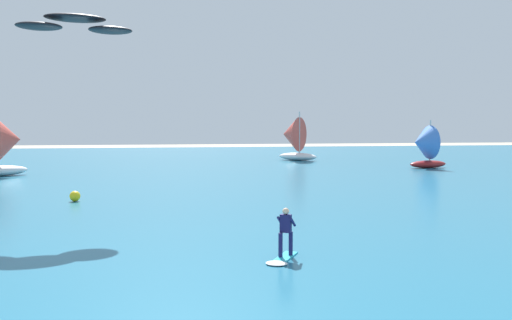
{
  "coord_description": "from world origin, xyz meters",
  "views": [
    {
      "loc": [
        -2.54,
        -0.07,
        4.62
      ],
      "look_at": [
        0.3,
        19.22,
        3.23
      ],
      "focal_mm": 37.67,
      "sensor_mm": 36.0,
      "label": 1
    }
  ],
  "objects_px": {
    "sailboat_outermost": "(6,145)",
    "sailboat_anchored_offshore": "(292,138)",
    "kitesurfer": "(284,241)",
    "marker_buoy": "(75,196)",
    "sailboat_near_shore": "(423,146)",
    "kite": "(75,24)"
  },
  "relations": [
    {
      "from": "kite",
      "to": "sailboat_outermost",
      "type": "height_order",
      "value": "kite"
    },
    {
      "from": "kite",
      "to": "sailboat_outermost",
      "type": "distance_m",
      "value": 23.71
    },
    {
      "from": "marker_buoy",
      "to": "sailboat_near_shore",
      "type": "bearing_deg",
      "value": 31.14
    },
    {
      "from": "kitesurfer",
      "to": "sailboat_anchored_offshore",
      "type": "bearing_deg",
      "value": 77.4
    },
    {
      "from": "sailboat_outermost",
      "to": "sailboat_anchored_offshore",
      "type": "distance_m",
      "value": 31.09
    },
    {
      "from": "sailboat_near_shore",
      "to": "marker_buoy",
      "type": "bearing_deg",
      "value": -148.86
    },
    {
      "from": "kite",
      "to": "sailboat_anchored_offshore",
      "type": "distance_m",
      "value": 39.98
    },
    {
      "from": "marker_buoy",
      "to": "sailboat_outermost",
      "type": "bearing_deg",
      "value": 117.8
    },
    {
      "from": "kitesurfer",
      "to": "sailboat_anchored_offshore",
      "type": "relative_size",
      "value": 0.35
    },
    {
      "from": "sailboat_near_shore",
      "to": "sailboat_anchored_offshore",
      "type": "bearing_deg",
      "value": 129.87
    },
    {
      "from": "sailboat_outermost",
      "to": "marker_buoy",
      "type": "relative_size",
      "value": 9.38
    },
    {
      "from": "kitesurfer",
      "to": "marker_buoy",
      "type": "bearing_deg",
      "value": 122.84
    },
    {
      "from": "kitesurfer",
      "to": "marker_buoy",
      "type": "xyz_separation_m",
      "value": [
        -9.23,
        14.3,
        -0.3
      ]
    },
    {
      "from": "kite",
      "to": "marker_buoy",
      "type": "distance_m",
      "value": 10.09
    },
    {
      "from": "sailboat_outermost",
      "to": "marker_buoy",
      "type": "bearing_deg",
      "value": -62.2
    },
    {
      "from": "sailboat_anchored_offshore",
      "to": "marker_buoy",
      "type": "bearing_deg",
      "value": -122.4
    },
    {
      "from": "kite",
      "to": "sailboat_anchored_offshore",
      "type": "height_order",
      "value": "kite"
    },
    {
      "from": "kite",
      "to": "sailboat_near_shore",
      "type": "height_order",
      "value": "kite"
    },
    {
      "from": "sailboat_near_shore",
      "to": "sailboat_anchored_offshore",
      "type": "relative_size",
      "value": 0.82
    },
    {
      "from": "kite",
      "to": "sailboat_near_shore",
      "type": "relative_size",
      "value": 1.17
    },
    {
      "from": "sailboat_outermost",
      "to": "sailboat_anchored_offshore",
      "type": "bearing_deg",
      "value": 27.45
    },
    {
      "from": "kitesurfer",
      "to": "sailboat_near_shore",
      "type": "bearing_deg",
      "value": 57.72
    }
  ]
}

